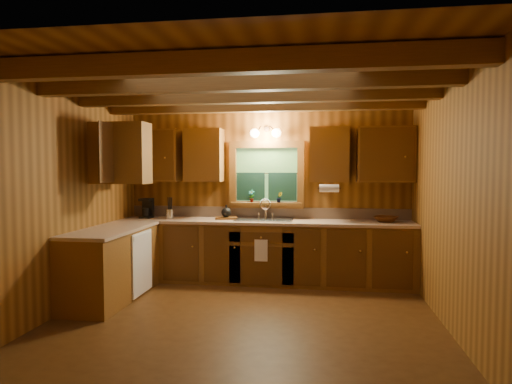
{
  "coord_description": "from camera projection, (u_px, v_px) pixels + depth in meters",
  "views": [
    {
      "loc": [
        0.82,
        -4.69,
        1.65
      ],
      "look_at": [
        0.0,
        0.8,
        1.35
      ],
      "focal_mm": 31.02,
      "sensor_mm": 36.0,
      "label": 1
    }
  ],
  "objects": [
    {
      "name": "window_sill",
      "position": [
        266.0,
        204.0,
        6.57
      ],
      "size": [
        1.06,
        0.14,
        0.04
      ],
      "primitive_type": "cube",
      "color": "brown",
      "rests_on": "room"
    },
    {
      "name": "sink",
      "position": [
        264.0,
        223.0,
        6.37
      ],
      "size": [
        0.82,
        0.48,
        0.43
      ],
      "color": "silver",
      "rests_on": "countertop"
    },
    {
      "name": "dish_towel",
      "position": [
        261.0,
        250.0,
        6.06
      ],
      "size": [
        0.18,
        0.01,
        0.3
      ],
      "primitive_type": "cube",
      "color": "white",
      "rests_on": "base_cabinets"
    },
    {
      "name": "utensil_crock",
      "position": [
        170.0,
        213.0,
        6.53
      ],
      "size": [
        0.11,
        0.11,
        0.32
      ],
      "rotation": [
        0.0,
        0.0,
        -0.16
      ],
      "color": "silver",
      "rests_on": "countertop"
    },
    {
      "name": "backsplash",
      "position": [
        267.0,
        213.0,
        6.65
      ],
      "size": [
        4.2,
        0.02,
        0.16
      ],
      "primitive_type": "cube",
      "color": "tan",
      "rests_on": "room"
    },
    {
      "name": "dishwasher_panel",
      "position": [
        142.0,
        263.0,
        5.7
      ],
      "size": [
        0.02,
        0.6,
        0.8
      ],
      "primitive_type": "cube",
      "color": "white",
      "rests_on": "base_cabinets"
    },
    {
      "name": "potted_plant_left",
      "position": [
        252.0,
        196.0,
        6.6
      ],
      "size": [
        0.11,
        0.08,
        0.19
      ],
      "primitive_type": "imported",
      "rotation": [
        0.0,
        0.0,
        -0.15
      ],
      "color": "#4F2F11",
      "rests_on": "window_sill"
    },
    {
      "name": "countertop",
      "position": [
        227.0,
        224.0,
        6.14
      ],
      "size": [
        4.2,
        2.24,
        0.04
      ],
      "color": "tan",
      "rests_on": "base_cabinets"
    },
    {
      "name": "window",
      "position": [
        266.0,
        176.0,
        6.6
      ],
      "size": [
        1.12,
        0.08,
        1.0
      ],
      "color": "brown",
      "rests_on": "room"
    },
    {
      "name": "room",
      "position": [
        245.0,
        201.0,
        4.77
      ],
      "size": [
        4.2,
        4.2,
        4.2
      ],
      "color": "#4B2D12",
      "rests_on": "ground"
    },
    {
      "name": "upper_cabinets",
      "position": [
        223.0,
        155.0,
        6.23
      ],
      "size": [
        4.19,
        1.77,
        0.78
      ],
      "color": "brown",
      "rests_on": "room"
    },
    {
      "name": "coffee_maker",
      "position": [
        147.0,
        208.0,
        6.66
      ],
      "size": [
        0.17,
        0.21,
        0.3
      ],
      "rotation": [
        0.0,
        0.0,
        0.01
      ],
      "color": "black",
      "rests_on": "countertop"
    },
    {
      "name": "potted_plant_right",
      "position": [
        279.0,
        197.0,
        6.52
      ],
      "size": [
        0.1,
        0.09,
        0.16
      ],
      "primitive_type": "imported",
      "rotation": [
        0.0,
        0.0,
        0.22
      ],
      "color": "#4F2F11",
      "rests_on": "window_sill"
    },
    {
      "name": "base_cabinets",
      "position": [
        226.0,
        256.0,
        6.16
      ],
      "size": [
        4.2,
        2.22,
        0.86
      ],
      "color": "brown",
      "rests_on": "ground"
    },
    {
      "name": "paper_towel_roll",
      "position": [
        329.0,
        188.0,
        6.14
      ],
      "size": [
        0.27,
        0.11,
        0.11
      ],
      "primitive_type": "cylinder",
      "rotation": [
        0.0,
        1.57,
        0.0
      ],
      "color": "white",
      "rests_on": "upper_cabinets"
    },
    {
      "name": "wicker_basket",
      "position": [
        386.0,
        219.0,
        6.14
      ],
      "size": [
        0.43,
        0.43,
        0.08
      ],
      "primitive_type": "imported",
      "rotation": [
        0.0,
        0.0,
        -0.41
      ],
      "color": "#48230C",
      "rests_on": "countertop"
    },
    {
      "name": "wall_sconce",
      "position": [
        266.0,
        133.0,
        6.44
      ],
      "size": [
        0.45,
        0.21,
        0.17
      ],
      "color": "black",
      "rests_on": "room"
    },
    {
      "name": "cutting_board",
      "position": [
        226.0,
        218.0,
        6.5
      ],
      "size": [
        0.35,
        0.28,
        0.03
      ],
      "primitive_type": "cube",
      "rotation": [
        0.0,
        0.0,
        0.2
      ],
      "color": "#4F2F11",
      "rests_on": "countertop"
    },
    {
      "name": "teakettle",
      "position": [
        226.0,
        212.0,
        6.5
      ],
      "size": [
        0.14,
        0.14,
        0.18
      ],
      "rotation": [
        0.0,
        0.0,
        0.21
      ],
      "color": "black",
      "rests_on": "cutting_board"
    },
    {
      "name": "ceiling_beams",
      "position": [
        245.0,
        89.0,
        4.7
      ],
      "size": [
        4.2,
        2.54,
        0.18
      ],
      "color": "brown",
      "rests_on": "room"
    }
  ]
}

